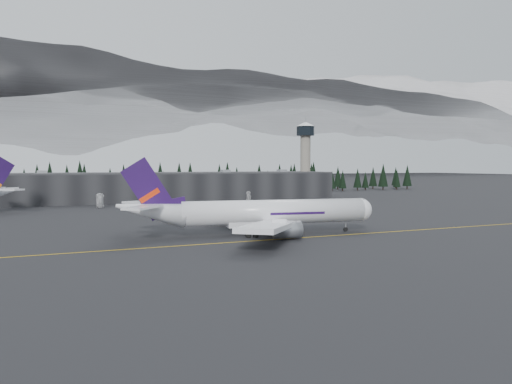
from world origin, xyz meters
name	(u,v)px	position (x,y,z in m)	size (l,w,h in m)	color
ground	(292,237)	(0.00, 0.00, 0.00)	(1400.00, 1400.00, 0.00)	black
taxiline	(296,238)	(0.00, -2.00, 0.01)	(400.00, 0.40, 0.02)	gold
terminal	(163,186)	(0.00, 125.00, 6.30)	(160.00, 30.00, 12.60)	black
control_tower	(305,150)	(75.00, 128.00, 23.41)	(10.00, 10.00, 37.70)	gray
treeline	(146,181)	(0.00, 162.00, 7.50)	(360.00, 20.00, 15.00)	black
mountain_ridge	(66,173)	(0.00, 1000.00, 0.00)	(4400.00, 900.00, 420.00)	white
jet_main	(253,213)	(-6.65, 6.70, 5.00)	(59.92, 54.90, 17.72)	white
gse_vehicle_a	(100,206)	(-30.80, 93.89, 0.78)	(2.58, 5.60, 1.56)	silver
gse_vehicle_b	(249,200)	(31.97, 100.80, 0.78)	(1.85, 4.60, 1.57)	silver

